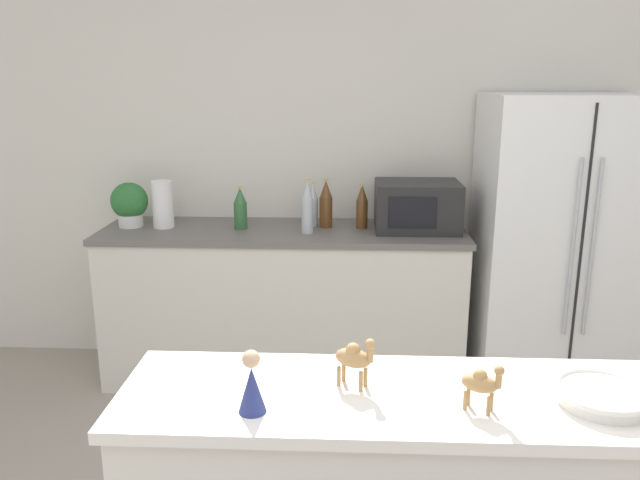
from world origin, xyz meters
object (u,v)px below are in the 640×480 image
(paper_towel_roll, at_px, (163,204))
(fruit_bowl, at_px, (603,394))
(back_bottle_2, at_px, (307,207))
(potted_plant, at_px, (130,203))
(refrigerator, at_px, (558,247))
(back_bottle_0, at_px, (313,205))
(camel_figurine_second, at_px, (481,383))
(back_bottle_1, at_px, (240,209))
(back_bottle_4, at_px, (326,204))
(camel_figurine, at_px, (354,357))
(back_bottle_3, at_px, (362,207))
(wise_man_figurine_crimson, at_px, (252,386))
(microwave, at_px, (417,206))

(paper_towel_roll, distance_m, fruit_bowl, 2.67)
(back_bottle_2, xyz_separation_m, fruit_bowl, (0.92, -1.90, -0.11))
(potted_plant, bearing_deg, fruit_bowl, -45.39)
(potted_plant, bearing_deg, refrigerator, -1.70)
(back_bottle_2, bearing_deg, refrigerator, 1.48)
(back_bottle_0, height_order, camel_figurine_second, back_bottle_0)
(potted_plant, xyz_separation_m, paper_towel_roll, (0.20, -0.01, -0.00))
(back_bottle_1, xyz_separation_m, back_bottle_4, (0.50, 0.06, 0.02))
(paper_towel_roll, distance_m, camel_figurine_second, 2.50)
(camel_figurine, bearing_deg, back_bottle_0, 96.52)
(potted_plant, relative_size, back_bottle_3, 0.99)
(back_bottle_0, xyz_separation_m, fruit_bowl, (0.90, -2.07, -0.09))
(refrigerator, bearing_deg, back_bottle_2, -178.52)
(wise_man_figurine_crimson, bearing_deg, back_bottle_4, 86.89)
(potted_plant, distance_m, back_bottle_2, 1.07)
(potted_plant, bearing_deg, paper_towel_roll, -3.66)
(camel_figurine_second, bearing_deg, wise_man_figurine_crimson, -176.73)
(back_bottle_2, bearing_deg, back_bottle_0, 83.15)
(back_bottle_0, bearing_deg, camel_figurine_second, -75.22)
(camel_figurine_second, distance_m, wise_man_figurine_crimson, 0.60)
(paper_towel_roll, xyz_separation_m, camel_figurine, (1.11, -1.93, -0.04))
(refrigerator, bearing_deg, back_bottle_0, 174.30)
(back_bottle_1, bearing_deg, wise_man_figurine_crimson, -79.58)
(back_bottle_1, bearing_deg, paper_towel_roll, 178.67)
(potted_plant, height_order, back_bottle_2, back_bottle_2)
(paper_towel_roll, distance_m, back_bottle_1, 0.46)
(back_bottle_2, xyz_separation_m, wise_man_figurine_crimson, (-0.02, -1.98, -0.06))
(paper_towel_roll, relative_size, microwave, 0.58)
(paper_towel_roll, bearing_deg, microwave, 0.43)
(back_bottle_4, bearing_deg, back_bottle_1, -172.73)
(refrigerator, height_order, back_bottle_2, refrigerator)
(microwave, relative_size, back_bottle_1, 1.91)
(refrigerator, bearing_deg, back_bottle_4, 175.12)
(potted_plant, height_order, fruit_bowl, potted_plant)
(paper_towel_roll, height_order, wise_man_figurine_crimson, paper_towel_roll)
(camel_figurine_second, bearing_deg, microwave, 88.72)
(back_bottle_1, bearing_deg, microwave, 1.23)
(refrigerator, relative_size, back_bottle_1, 6.77)
(back_bottle_0, relative_size, back_bottle_2, 0.84)
(back_bottle_2, bearing_deg, fruit_bowl, -64.12)
(refrigerator, relative_size, back_bottle_4, 5.93)
(back_bottle_3, bearing_deg, fruit_bowl, -73.34)
(wise_man_figurine_crimson, bearing_deg, refrigerator, 54.37)
(back_bottle_1, bearing_deg, back_bottle_0, 12.19)
(back_bottle_3, bearing_deg, camel_figurine, -91.76)
(camel_figurine_second, bearing_deg, fruit_bowl, 8.95)
(back_bottle_4, height_order, camel_figurine_second, back_bottle_4)
(refrigerator, distance_m, paper_towel_roll, 2.30)
(paper_towel_roll, xyz_separation_m, camel_figurine_second, (1.44, -2.05, -0.05))
(refrigerator, bearing_deg, camel_figurine, -122.30)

